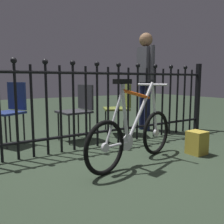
# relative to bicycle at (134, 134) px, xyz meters

# --- Properties ---
(ground_plane) EXTENTS (20.00, 20.00, 0.00)m
(ground_plane) POSITION_rel_bicycle_xyz_m (-0.16, 0.10, -0.33)
(ground_plane) COLOR #2C3A2A
(iron_fence) EXTENTS (4.70, 0.07, 1.22)m
(iron_fence) POSITION_rel_bicycle_xyz_m (-0.22, 0.83, 0.29)
(iron_fence) COLOR black
(iron_fence) RESTS_ON ground
(bicycle) EXTENTS (1.43, 0.49, 0.94)m
(bicycle) POSITION_rel_bicycle_xyz_m (0.00, 0.00, 0.00)
(bicycle) COLOR black
(bicycle) RESTS_ON ground
(chair_charcoal) EXTENTS (0.47, 0.47, 0.86)m
(chair_charcoal) POSITION_rel_bicycle_xyz_m (-0.05, 1.30, 0.19)
(chair_charcoal) COLOR black
(chair_charcoal) RESTS_ON ground
(chair_navy) EXTENTS (0.51, 0.51, 0.90)m
(chair_navy) POSITION_rel_bicycle_xyz_m (-0.96, 1.61, 0.21)
(chair_navy) COLOR black
(chair_navy) RESTS_ON ground
(chair_olive) EXTENTS (0.55, 0.55, 0.86)m
(chair_olive) POSITION_rel_bicycle_xyz_m (0.73, 1.27, 0.18)
(chair_olive) COLOR black
(chair_olive) RESTS_ON ground
(person_visitor) EXTENTS (0.24, 0.47, 1.76)m
(person_visitor) POSITION_rel_bicycle_xyz_m (1.29, 1.32, 0.73)
(person_visitor) COLOR #191E3F
(person_visitor) RESTS_ON ground
(display_crate) EXTENTS (0.21, 0.21, 0.29)m
(display_crate) POSITION_rel_bicycle_xyz_m (0.88, -0.17, -0.19)
(display_crate) COLOR #B29933
(display_crate) RESTS_ON ground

